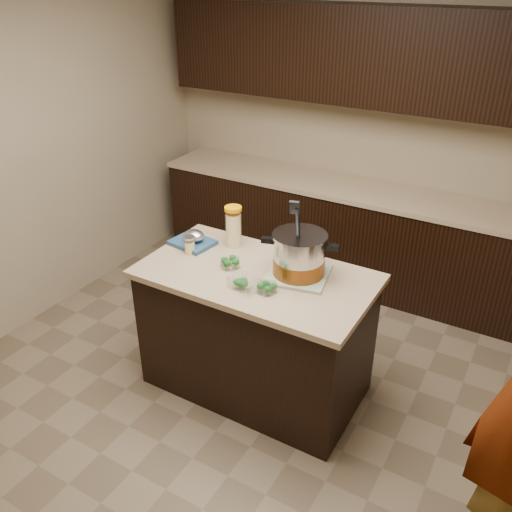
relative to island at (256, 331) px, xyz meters
The scene contains 12 objects.
ground_plane 0.45m from the island, ahead, with size 4.00×4.00×0.00m, color brown.
room_shell 1.26m from the island, ahead, with size 4.04×4.04×2.72m.
back_cabinets 1.81m from the island, 90.00° to the left, with size 3.60×0.63×2.33m.
island is the anchor object (origin of this frame).
dish_towel 0.53m from the island, 23.46° to the left, with size 0.36×0.36×0.02m, color #577851.
stock_pot 0.64m from the island, 23.42° to the left, with size 0.46×0.41×0.47m.
lemonade_pitcher 0.70m from the island, 142.26° to the left, with size 0.13×0.13×0.28m.
mason_jar 0.72m from the island, behind, with size 0.10×0.10×0.13m.
broccoli_tub_left 0.51m from the island, behind, with size 0.15×0.15×0.06m.
broccoli_tub_right 0.53m from the island, 43.71° to the right, with size 0.15×0.15×0.06m.
broccoli_tub_rect 0.51m from the island, 81.00° to the right, with size 0.21×0.17×0.06m.
blue_tray 0.75m from the island, 168.37° to the left, with size 0.31×0.26×0.11m.
Camera 1 is at (1.46, -2.51, 2.59)m, focal length 38.00 mm.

